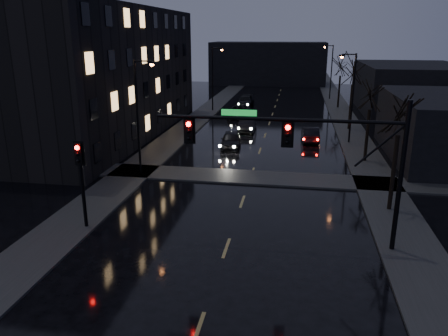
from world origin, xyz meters
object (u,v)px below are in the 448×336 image
at_px(oncoming_car_c, 239,111).
at_px(lead_car, 310,134).
at_px(oncoming_car_a, 231,140).
at_px(oncoming_car_d, 245,101).
at_px(oncoming_car_b, 247,123).

bearing_deg(oncoming_car_c, lead_car, -51.27).
relative_size(oncoming_car_a, oncoming_car_c, 0.83).
xyz_separation_m(oncoming_car_c, oncoming_car_d, (-0.16, 7.67, 0.05)).
distance_m(oncoming_car_a, oncoming_car_b, 7.28).
xyz_separation_m(oncoming_car_a, lead_car, (6.92, 3.46, -0.02)).
xyz_separation_m(oncoming_car_b, oncoming_car_d, (-2.06, 15.24, -0.02)).
bearing_deg(oncoming_car_d, lead_car, -64.83).
xyz_separation_m(oncoming_car_a, oncoming_car_d, (-1.43, 22.49, 0.03)).
distance_m(oncoming_car_d, lead_car, 20.78).
distance_m(oncoming_car_b, lead_car, 7.35).
xyz_separation_m(oncoming_car_a, oncoming_car_c, (-1.27, 14.82, -0.01)).
relative_size(oncoming_car_a, oncoming_car_d, 0.81).
height_order(oncoming_car_a, oncoming_car_c, oncoming_car_a).
xyz_separation_m(oncoming_car_c, lead_car, (8.20, -11.36, -0.01)).
distance_m(oncoming_car_a, oncoming_car_c, 14.87).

